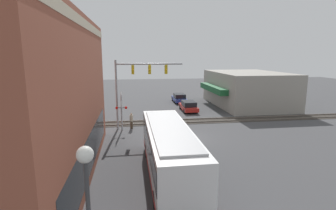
{
  "coord_description": "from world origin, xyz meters",
  "views": [
    {
      "loc": [
        -22.2,
        5.04,
        7.4
      ],
      "look_at": [
        4.32,
        1.21,
        2.28
      ],
      "focal_mm": 28.0,
      "sensor_mm": 36.0,
      "label": 1
    }
  ],
  "objects_px": {
    "city_bus": "(169,149)",
    "pedestrian_at_crossing": "(131,121)",
    "crossing_signal": "(121,108)",
    "parked_car_red": "(188,106)",
    "parked_car_blue": "(179,98)"
  },
  "relations": [
    {
      "from": "crossing_signal",
      "to": "city_bus",
      "type": "bearing_deg",
      "value": -163.41
    },
    {
      "from": "crossing_signal",
      "to": "parked_car_blue",
      "type": "relative_size",
      "value": 0.86
    },
    {
      "from": "city_bus",
      "to": "parked_car_red",
      "type": "bearing_deg",
      "value": -16.13
    },
    {
      "from": "city_bus",
      "to": "parked_car_blue",
      "type": "bearing_deg",
      "value": -12.01
    },
    {
      "from": "parked_car_red",
      "to": "city_bus",
      "type": "bearing_deg",
      "value": 163.87
    },
    {
      "from": "city_bus",
      "to": "parked_car_blue",
      "type": "distance_m",
      "value": 25.98
    },
    {
      "from": "crossing_signal",
      "to": "pedestrian_at_crossing",
      "type": "distance_m",
      "value": 1.82
    },
    {
      "from": "city_bus",
      "to": "crossing_signal",
      "type": "height_order",
      "value": "crossing_signal"
    },
    {
      "from": "parked_car_blue",
      "to": "crossing_signal",
      "type": "bearing_deg",
      "value": 149.75
    },
    {
      "from": "city_bus",
      "to": "pedestrian_at_crossing",
      "type": "height_order",
      "value": "city_bus"
    },
    {
      "from": "city_bus",
      "to": "parked_car_blue",
      "type": "height_order",
      "value": "city_bus"
    },
    {
      "from": "city_bus",
      "to": "parked_car_red",
      "type": "height_order",
      "value": "city_bus"
    },
    {
      "from": "city_bus",
      "to": "pedestrian_at_crossing",
      "type": "xyz_separation_m",
      "value": [
        11.18,
        2.23,
        -0.91
      ]
    },
    {
      "from": "crossing_signal",
      "to": "parked_car_red",
      "type": "distance_m",
      "value": 11.84
    },
    {
      "from": "crossing_signal",
      "to": "parked_car_red",
      "type": "xyz_separation_m",
      "value": [
        7.99,
        -8.58,
        -1.65
      ]
    }
  ]
}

